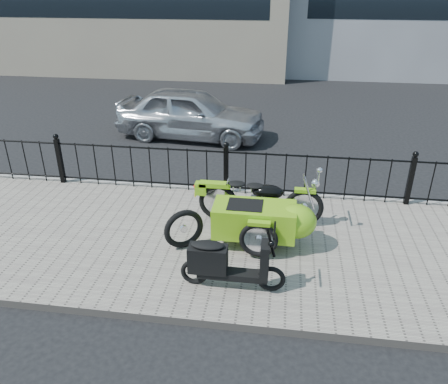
# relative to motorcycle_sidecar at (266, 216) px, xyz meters

# --- Properties ---
(ground) EXTENTS (120.00, 120.00, 0.00)m
(ground) POSITION_rel_motorcycle_sidecar_xyz_m (-0.88, 0.41, -0.59)
(ground) COLOR black
(ground) RESTS_ON ground
(sidewalk) EXTENTS (30.00, 3.80, 0.12)m
(sidewalk) POSITION_rel_motorcycle_sidecar_xyz_m (-0.88, -0.09, -0.53)
(sidewalk) COLOR slate
(sidewalk) RESTS_ON ground
(curb) EXTENTS (30.00, 0.10, 0.12)m
(curb) POSITION_rel_motorcycle_sidecar_xyz_m (-0.88, 1.85, -0.53)
(curb) COLOR gray
(curb) RESTS_ON ground
(iron_fence) EXTENTS (14.11, 0.11, 1.08)m
(iron_fence) POSITION_rel_motorcycle_sidecar_xyz_m (-0.88, 1.71, -0.01)
(iron_fence) COLOR black
(iron_fence) RESTS_ON sidewalk
(motorcycle_sidecar) EXTENTS (2.28, 1.48, 0.98)m
(motorcycle_sidecar) POSITION_rel_motorcycle_sidecar_xyz_m (0.00, 0.00, 0.00)
(motorcycle_sidecar) COLOR black
(motorcycle_sidecar) RESTS_ON sidewalk
(scooter) EXTENTS (1.47, 0.43, 1.00)m
(scooter) POSITION_rel_motorcycle_sidecar_xyz_m (-0.49, -1.26, -0.09)
(scooter) COLOR black
(scooter) RESTS_ON sidewalk
(spare_tire) EXTENTS (0.60, 0.46, 0.67)m
(spare_tire) POSITION_rel_motorcycle_sidecar_xyz_m (-1.28, -0.36, -0.14)
(spare_tire) COLOR black
(spare_tire) RESTS_ON sidewalk
(sedan_car) EXTENTS (4.20, 2.03, 1.38)m
(sedan_car) POSITION_rel_motorcycle_sidecar_xyz_m (-2.36, 5.28, 0.10)
(sedan_car) COLOR #B8BAC0
(sedan_car) RESTS_ON ground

